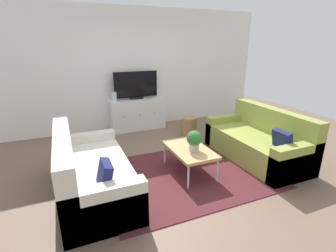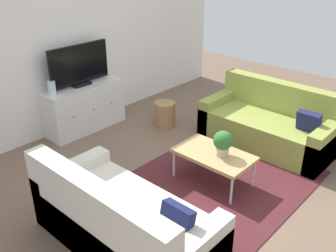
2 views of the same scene
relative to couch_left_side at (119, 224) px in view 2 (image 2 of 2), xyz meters
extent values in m
plane|color=brown|center=(1.44, 0.10, -0.29)|extent=(10.00, 10.00, 0.00)
cube|color=white|center=(1.44, 2.65, 1.06)|extent=(6.40, 0.12, 2.70)
cube|color=#4C1E23|center=(1.44, -0.05, -0.28)|extent=(2.50, 1.90, 0.01)
cube|color=beige|center=(0.09, 0.00, -0.07)|extent=(0.88, 1.84, 0.44)
cube|color=beige|center=(-0.25, 0.00, 0.15)|extent=(0.20, 1.84, 0.87)
cube|color=beige|center=(0.09, 0.83, 0.00)|extent=(0.88, 0.18, 0.57)
cube|color=#191E4C|center=(0.14, -0.58, 0.27)|extent=(0.17, 0.30, 0.32)
cube|color=olive|center=(2.79, 0.00, -0.07)|extent=(0.88, 1.84, 0.44)
cube|color=olive|center=(3.13, 0.00, 0.15)|extent=(0.20, 1.84, 0.87)
cube|color=olive|center=(2.79, 0.83, 0.00)|extent=(0.88, 0.18, 0.57)
cube|color=olive|center=(2.79, -0.82, 0.00)|extent=(0.88, 0.18, 0.57)
cube|color=#191E4C|center=(2.74, -0.58, 0.27)|extent=(0.16, 0.30, 0.31)
cube|color=tan|center=(1.51, 0.01, 0.09)|extent=(0.55, 0.92, 0.04)
cylinder|color=silver|center=(1.27, -0.41, -0.11)|extent=(0.03, 0.03, 0.36)
cylinder|color=silver|center=(1.74, -0.41, -0.11)|extent=(0.03, 0.03, 0.36)
cylinder|color=silver|center=(1.27, 0.44, -0.11)|extent=(0.03, 0.03, 0.36)
cylinder|color=silver|center=(1.74, 0.44, -0.11)|extent=(0.03, 0.03, 0.36)
cylinder|color=#B7B2A8|center=(1.53, -0.09, 0.17)|extent=(0.15, 0.15, 0.11)
sphere|color=#2D6B2D|center=(1.53, -0.09, 0.31)|extent=(0.23, 0.23, 0.23)
cube|color=silver|center=(1.38, 2.37, 0.07)|extent=(1.26, 0.44, 0.71)
sphere|color=#B79338|center=(1.03, 2.14, 0.10)|extent=(0.03, 0.03, 0.03)
sphere|color=#B79338|center=(1.38, 2.14, 0.10)|extent=(0.03, 0.03, 0.03)
sphere|color=#B79338|center=(1.73, 2.14, 0.10)|extent=(0.03, 0.03, 0.03)
cube|color=black|center=(1.38, 2.39, 0.45)|extent=(0.28, 0.16, 0.04)
cube|color=black|center=(1.38, 2.39, 0.76)|extent=(1.00, 0.04, 0.58)
cylinder|color=silver|center=(0.87, 2.37, 0.53)|extent=(0.11, 0.11, 0.20)
cylinder|color=#9E7547|center=(2.31, 1.54, -0.10)|extent=(0.34, 0.34, 0.38)
camera|label=1|loc=(-0.17, -3.07, 1.64)|focal=26.62mm
camera|label=2|loc=(-1.75, -2.20, 2.37)|focal=40.60mm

